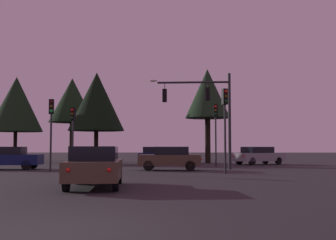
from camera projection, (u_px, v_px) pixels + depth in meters
ground_plane at (146, 167)px, 31.76m from camera, size 168.00×168.00×0.00m
traffic_signal_mast_arm at (206, 104)px, 28.32m from camera, size 5.57×0.56×6.52m
traffic_light_corner_left at (216, 123)px, 31.49m from camera, size 0.30×0.35×4.72m
traffic_light_corner_right at (225, 114)px, 23.43m from camera, size 0.37×0.39×4.80m
traffic_light_median at (51, 120)px, 25.07m from camera, size 0.35×0.38×4.39m
traffic_light_far_side at (73, 125)px, 29.11m from camera, size 0.35×0.38×4.27m
car_nearside_lane at (95, 166)px, 15.41m from camera, size 2.24×4.55×1.52m
car_crossing_left at (170, 158)px, 26.80m from camera, size 4.05×1.80×1.52m
car_crossing_right at (8, 158)px, 27.78m from camera, size 4.43×2.00×1.52m
car_far_lane at (258, 155)px, 35.55m from camera, size 4.81×3.92×1.52m
car_parked_lot at (156, 155)px, 35.71m from camera, size 2.91×4.44×1.52m
tree_behind_sign at (97, 102)px, 39.24m from camera, size 5.27×5.27×8.57m
tree_left_far at (207, 94)px, 39.28m from camera, size 4.23×4.23×8.89m
tree_center_horizon at (72, 100)px, 44.82m from camera, size 4.89×4.89×8.94m
tree_right_cluster at (16, 104)px, 40.36m from camera, size 5.15×5.15×8.34m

